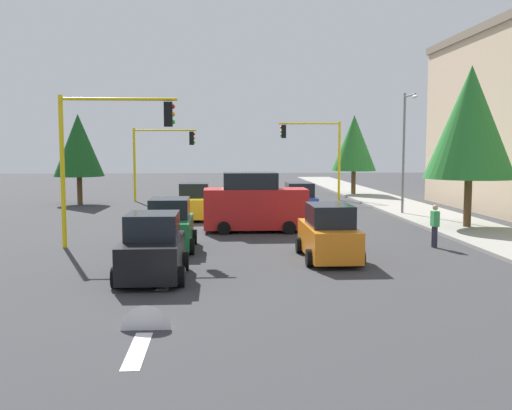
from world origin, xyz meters
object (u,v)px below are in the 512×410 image
Objects in this scene: tree_roadside_far at (354,143)px; car_green at (170,226)px; traffic_signal_far_left at (315,145)px; car_orange at (329,234)px; tree_roadside_near at (470,122)px; car_black at (152,249)px; street_lamp_curbside at (406,140)px; traffic_signal_near_right at (107,141)px; pedestrian_crossing at (435,225)px; delivery_van_red at (255,204)px; car_blue at (299,202)px; car_yellow at (194,202)px; traffic_signal_far_right at (160,149)px; tree_opposite_side at (78,145)px.

tree_roadside_far is 1.70× the size of car_green.
traffic_signal_far_left reaches higher than car_orange.
car_black is (9.83, -13.91, -4.21)m from tree_roadside_near.
car_green is (10.27, -12.51, -3.45)m from street_lamp_curbside.
traffic_signal_near_right reaches higher than pedestrian_crossing.
tree_roadside_near reaches higher than car_orange.
car_orange and car_green have the same top height.
traffic_signal_far_left reaches higher than pedestrian_crossing.
delivery_van_red is 5.89m from car_green.
car_orange is 6.28m from car_green.
tree_roadside_far is 16.27m from car_blue.
tree_roadside_far is (-20.00, -1.00, -0.86)m from tree_roadside_near.
traffic_signal_far_left reaches higher than car_yellow.
tree_roadside_far is at bearing 178.81° from street_lamp_curbside.
traffic_signal_far_right is 1.28× the size of car_yellow.
car_orange is at bearing 66.67° from car_green.
tree_opposite_side reaches higher than car_blue.
car_yellow is (10.79, 2.87, -2.87)m from traffic_signal_far_right.
traffic_signal_near_right is 17.77m from street_lamp_curbside.
tree_roadside_far is at bearing 174.49° from pedestrian_crossing.
street_lamp_curbside is 10.98m from delivery_van_red.
delivery_van_red reaches higher than car_blue.
car_black is (5.83, 2.34, -3.31)m from traffic_signal_near_right.
pedestrian_crossing is (4.93, -3.41, -4.20)m from tree_roadside_near.
tree_roadside_near reaches higher than tree_roadside_far.
tree_roadside_near is at bearing 68.55° from car_yellow.
street_lamp_curbside reaches higher than car_black.
traffic_signal_far_right is 1.10× the size of delivery_van_red.
car_yellow is at bearing -149.80° from delivery_van_red.
delivery_van_red is 1.16× the size of car_yellow.
traffic_signal_near_right is at bearing -111.00° from car_orange.
car_blue is 11.95m from car_green.
car_orange is (23.15, 8.09, -2.87)m from traffic_signal_far_right.
tree_roadside_far is at bearing 156.61° from car_black.
traffic_signal_near_right is at bearing -76.16° from tree_roadside_near.
street_lamp_curbside is at bearing -1.19° from tree_roadside_far.
car_blue is 0.97× the size of car_yellow.
street_lamp_curbside is 1.67× the size of car_orange.
delivery_van_red reaches higher than pedestrian_crossing.
car_orange is at bearing 17.02° from delivery_van_red.
tree_opposite_side is 1.70× the size of car_black.
traffic_signal_near_right is at bearing -17.89° from car_yellow.
tree_opposite_side reaches higher than pedestrian_crossing.
car_black is at bearing -64.97° from pedestrian_crossing.
delivery_van_red is 1.20× the size of car_blue.
traffic_signal_near_right is at bearing -29.81° from traffic_signal_far_left.
street_lamp_curbside reaches higher than tree_roadside_far.
traffic_signal_far_left is at bearing 161.19° from delivery_van_red.
delivery_van_red is at bearing 159.51° from car_black.
traffic_signal_far_right is at bearing -173.58° from car_green.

